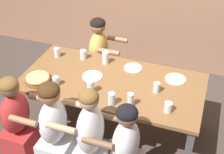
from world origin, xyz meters
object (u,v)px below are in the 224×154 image
pizza_board_main (38,78)px  drinking_glass_g (83,55)px  drinking_glass_i (130,101)px  diner_near_midleft (54,132)px  drinking_glass_f (156,88)px  drinking_glass_h (90,87)px  diner_near_midright (125,154)px  diner_near_left (18,124)px  drinking_glass_a (57,53)px  diner_far_midleft (99,60)px  drinking_glass_b (168,108)px  drinking_glass_c (56,81)px  empty_plate_c (133,68)px  drinking_glass_e (105,58)px  drinking_glass_d (112,99)px  empty_plate_b (93,76)px  empty_plate_a (175,79)px  diner_near_center (91,143)px

pizza_board_main → drinking_glass_g: (0.28, 0.59, 0.01)m
drinking_glass_i → diner_near_midleft: size_ratio=0.13×
pizza_board_main → drinking_glass_f: (1.25, 0.24, 0.01)m
drinking_glass_g → drinking_glass_h: 0.68m
diner_near_midright → drinking_glass_h: bearing=49.7°
drinking_glass_h → diner_near_left: (-0.65, -0.44, -0.33)m
pizza_board_main → drinking_glass_a: (-0.04, 0.53, 0.01)m
diner_far_midleft → diner_near_midleft: size_ratio=1.00×
drinking_glass_b → drinking_glass_c: bearing=179.0°
drinking_glass_f → diner_near_midleft: (-0.85, -0.68, -0.28)m
pizza_board_main → empty_plate_c: 1.08m
drinking_glass_e → diner_far_midleft: 0.56m
drinking_glass_d → drinking_glass_e: (-0.32, 0.68, 0.01)m
drinking_glass_f → diner_far_midleft: (-0.94, 0.74, -0.29)m
drinking_glass_b → drinking_glass_c: drinking_glass_b is taller
drinking_glass_d → diner_far_midleft: bearing=117.5°
pizza_board_main → drinking_glass_g: 0.65m
pizza_board_main → drinking_glass_i: size_ratio=1.91×
drinking_glass_g → diner_near_midright: 1.38m
empty_plate_b → drinking_glass_g: bearing=128.2°
empty_plate_c → pizza_board_main: bearing=-147.1°
drinking_glass_g → diner_near_midleft: bearing=-83.1°
drinking_glass_b → drinking_glass_i: drinking_glass_i is taller
diner_near_midright → diner_far_midleft: (-0.82, 1.42, 0.03)m
pizza_board_main → drinking_glass_a: 0.53m
drinking_glass_a → drinking_glass_b: 1.57m
drinking_glass_a → diner_near_midright: size_ratio=0.11×
drinking_glass_d → diner_near_left: size_ratio=0.12×
drinking_glass_c → drinking_glass_i: bearing=-4.3°
drinking_glass_b → diner_far_midleft: (-1.11, 1.00, -0.29)m
empty_plate_a → drinking_glass_c: drinking_glass_c is taller
drinking_glass_d → diner_near_midright: 0.53m
drinking_glass_e → diner_near_midleft: diner_near_midleft is taller
empty_plate_b → drinking_glass_b: bearing=-18.1°
empty_plate_b → diner_near_center: (0.27, -0.71, -0.24)m
empty_plate_a → drinking_glass_e: bearing=176.1°
drinking_glass_e → drinking_glass_i: (0.50, -0.65, -0.01)m
diner_far_midleft → empty_plate_a: bearing=67.2°
empty_plate_a → drinking_glass_h: drinking_glass_h is taller
diner_near_left → diner_near_center: bearing=-90.0°
drinking_glass_a → drinking_glass_f: (1.30, -0.28, -0.00)m
drinking_glass_c → diner_near_center: 0.78m
empty_plate_b → drinking_glass_g: 0.40m
pizza_board_main → drinking_glass_i: 1.07m
drinking_glass_g → diner_near_left: (-0.31, -1.03, -0.31)m
drinking_glass_i → drinking_glass_b: bearing=6.8°
drinking_glass_e → diner_near_left: (-0.59, -1.02, -0.33)m
drinking_glass_a → diner_near_midright: diner_near_midright is taller
drinking_glass_c → drinking_glass_f: (1.04, 0.24, 0.00)m
empty_plate_a → drinking_glass_c: 1.30m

